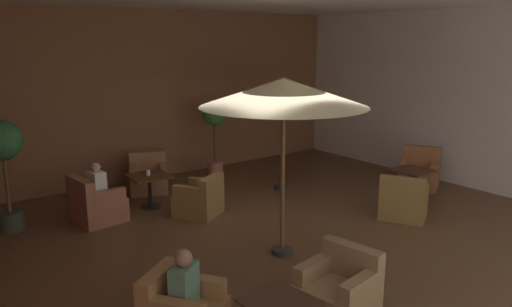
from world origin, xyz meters
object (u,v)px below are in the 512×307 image
(patio_umbrella_center_beige, at_px, (284,93))
(potted_tree_left_corner, at_px, (3,154))
(armchair_front_left_south, at_px, (148,178))
(armchair_front_right_north, at_px, (420,173))
(patron_by_window, at_px, (184,281))
(armchair_front_left_north, at_px, (96,205))
(patron_blue_shirt, at_px, (97,182))
(cafe_table_front_left, at_px, (149,182))
(iced_drink_cup, at_px, (148,173))
(armchair_front_left_east, at_px, (200,200))
(armchair_front_right_east, at_px, (403,202))
(armchair_mid_center_south, at_px, (339,293))
(patio_umbrella_tall_red, at_px, (283,87))
(potted_tree_mid_right, at_px, (214,126))
(cafe_table_front_right, at_px, (412,176))

(patio_umbrella_center_beige, height_order, potted_tree_left_corner, patio_umbrella_center_beige)
(armchair_front_left_south, relative_size, armchair_front_right_north, 1.00)
(potted_tree_left_corner, bearing_deg, patron_by_window, -79.68)
(armchair_front_left_north, xyz_separation_m, patron_blue_shirt, (0.04, 0.01, 0.41))
(armchair_front_left_north, distance_m, armchair_front_left_south, 1.95)
(cafe_table_front_left, height_order, iced_drink_cup, iced_drink_cup)
(armchair_front_left_east, bearing_deg, armchair_front_right_east, -39.66)
(armchair_mid_center_south, xyz_separation_m, patio_umbrella_tall_red, (2.81, 4.42, 1.93))
(armchair_front_left_south, distance_m, patron_by_window, 5.76)
(potted_tree_mid_right, relative_size, patron_by_window, 2.89)
(iced_drink_cup, bearing_deg, armchair_front_left_east, -58.44)
(armchair_front_right_north, bearing_deg, armchair_front_left_east, 164.33)
(armchair_front_left_south, height_order, patron_blue_shirt, patron_blue_shirt)
(armchair_front_left_east, height_order, potted_tree_mid_right, potted_tree_mid_right)
(patron_by_window, bearing_deg, armchair_front_right_north, 15.82)
(cafe_table_front_left, height_order, armchair_front_left_north, armchair_front_left_north)
(armchair_front_right_east, height_order, iced_drink_cup, armchair_front_right_east)
(cafe_table_front_left, relative_size, armchair_front_right_east, 0.77)
(potted_tree_left_corner, distance_m, patron_blue_shirt, 1.59)
(cafe_table_front_left, xyz_separation_m, patio_umbrella_center_beige, (0.71, -3.22, 1.96))
(armchair_front_right_north, bearing_deg, armchair_front_left_north, 161.48)
(patio_umbrella_tall_red, xyz_separation_m, patron_blue_shirt, (-3.95, 0.47, -1.52))
(armchair_mid_center_south, xyz_separation_m, iced_drink_cup, (-0.09, 5.01, 0.40))
(armchair_front_left_north, relative_size, armchair_front_right_east, 0.87)
(armchair_front_right_east, bearing_deg, potted_tree_mid_right, 107.48)
(patron_blue_shirt, bearing_deg, potted_tree_left_corner, 161.28)
(cafe_table_front_right, distance_m, potted_tree_left_corner, 7.66)
(patio_umbrella_center_beige, bearing_deg, armchair_front_right_north, 10.45)
(patron_blue_shirt, bearing_deg, iced_drink_cup, 6.64)
(armchair_front_left_north, height_order, patio_umbrella_center_beige, patio_umbrella_center_beige)
(patio_umbrella_center_beige, bearing_deg, cafe_table_front_right, 5.63)
(armchair_front_left_south, height_order, potted_tree_left_corner, potted_tree_left_corner)
(armchair_front_right_east, height_order, patio_umbrella_center_beige, patio_umbrella_center_beige)
(armchair_front_right_north, height_order, potted_tree_mid_right, potted_tree_mid_right)
(armchair_front_right_north, distance_m, patio_umbrella_center_beige, 5.31)
(armchair_front_left_south, bearing_deg, armchair_front_left_east, -86.41)
(armchair_mid_center_south, height_order, patio_umbrella_center_beige, patio_umbrella_center_beige)
(armchair_front_left_north, bearing_deg, iced_drink_cup, 6.64)
(armchair_front_left_north, bearing_deg, patio_umbrella_center_beige, -59.46)
(patio_umbrella_tall_red, xyz_separation_m, patron_by_window, (-4.48, -3.74, -1.53))
(cafe_table_front_left, distance_m, armchair_front_left_north, 1.14)
(armchair_front_right_east, distance_m, patio_umbrella_center_beige, 3.53)
(armchair_front_right_north, xyz_separation_m, patio_umbrella_center_beige, (-4.76, -0.88, 2.17))
(patio_umbrella_center_beige, relative_size, potted_tree_mid_right, 1.43)
(armchair_front_left_south, distance_m, armchair_front_right_north, 6.05)
(armchair_front_left_north, distance_m, potted_tree_left_corner, 1.76)
(iced_drink_cup, bearing_deg, patio_umbrella_tall_red, -11.54)
(armchair_mid_center_south, bearing_deg, armchair_front_right_east, 25.58)
(patio_umbrella_tall_red, relative_size, iced_drink_cup, 22.65)
(armchair_front_right_east, bearing_deg, armchair_mid_center_south, -154.42)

